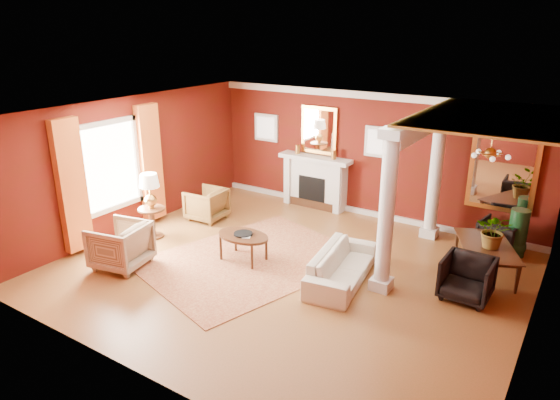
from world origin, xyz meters
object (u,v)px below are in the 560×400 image
Objects in this scene: sofa at (342,261)px; armchair_leopard at (206,203)px; side_table at (150,196)px; dining_table at (488,251)px; armchair_stripe at (120,243)px; coffee_table at (243,237)px.

armchair_leopard reaches higher than sofa.
armchair_leopard is 1.54m from side_table.
side_table reaches higher than sofa.
armchair_stripe is at bearing 95.84° from dining_table.
dining_table is at bearing 109.22° from armchair_stripe.
armchair_stripe reaches higher than coffee_table.
armchair_leopard is 0.52× the size of dining_table.
armchair_leopard reaches higher than coffee_table.
dining_table reaches higher than armchair_leopard.
armchair_stripe is 2.29m from coffee_table.
armchair_stripe is 1.47m from side_table.
sofa is 1.42× the size of side_table.
side_table is at bearing 83.89° from dining_table.
side_table reaches higher than armchair_stripe.
armchair_leopard is 0.58× the size of side_table.
armchair_leopard is 2.72m from armchair_stripe.
armchair_leopard is at bearing 78.76° from side_table.
coffee_table is (-1.95, -0.29, 0.10)m from sofa.
coffee_table is 4.49m from dining_table.
sofa is at bearing 8.53° from coffee_table.
armchair_leopard is at bearing 147.99° from coffee_table.
sofa is 2.12× the size of armchair_stripe.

